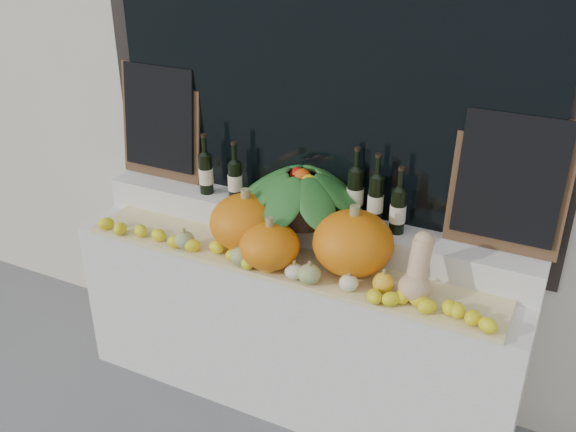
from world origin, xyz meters
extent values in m
cube|color=black|center=(0.00, 1.80, 1.90)|extent=(2.40, 0.04, 2.10)
cube|color=black|center=(0.00, 1.77, 1.90)|extent=(2.20, 0.02, 2.00)
cube|color=silver|center=(0.00, 1.52, 0.44)|extent=(2.30, 0.55, 0.88)
cube|color=silver|center=(0.00, 1.68, 0.96)|extent=(2.30, 0.25, 0.16)
cube|color=tan|center=(0.00, 1.40, 0.89)|extent=(2.10, 0.32, 0.02)
ellipsoid|color=orange|center=(-0.22, 1.44, 1.04)|extent=(0.47, 0.47, 0.27)
ellipsoid|color=orange|center=(0.32, 1.46, 1.05)|extent=(0.38, 0.38, 0.29)
ellipsoid|color=orange|center=(-0.03, 1.33, 1.01)|extent=(0.36, 0.36, 0.21)
ellipsoid|color=tan|center=(0.65, 1.36, 0.97)|extent=(0.14, 0.14, 0.12)
cylinder|color=tan|center=(0.65, 1.41, 1.08)|extent=(0.09, 0.14, 0.18)
sphere|color=tan|center=(0.65, 1.45, 1.15)|extent=(0.09, 0.09, 0.09)
ellipsoid|color=#39661E|center=(0.19, 1.28, 0.95)|extent=(0.11, 0.11, 0.09)
cylinder|color=olive|center=(0.19, 1.28, 1.01)|extent=(0.02, 0.02, 0.02)
ellipsoid|color=#39661E|center=(-0.16, 1.28, 0.95)|extent=(0.10, 0.10, 0.09)
cylinder|color=olive|center=(-0.16, 1.28, 1.01)|extent=(0.02, 0.02, 0.02)
ellipsoid|color=beige|center=(0.11, 1.28, 0.94)|extent=(0.09, 0.09, 0.07)
cylinder|color=olive|center=(0.11, 1.28, 0.99)|extent=(0.02, 0.02, 0.02)
ellipsoid|color=gold|center=(-0.02, 1.28, 0.97)|extent=(0.12, 0.12, 0.13)
cylinder|color=olive|center=(-0.02, 1.28, 1.05)|extent=(0.02, 0.02, 0.02)
ellipsoid|color=beige|center=(0.37, 1.30, 0.94)|extent=(0.09, 0.09, 0.07)
cylinder|color=olive|center=(0.37, 1.30, 0.99)|extent=(0.02, 0.02, 0.02)
ellipsoid|color=gold|center=(0.51, 1.35, 0.95)|extent=(0.09, 0.09, 0.10)
cylinder|color=olive|center=(0.51, 1.35, 1.01)|extent=(0.02, 0.02, 0.02)
ellipsoid|color=#39661E|center=(-0.49, 1.29, 0.95)|extent=(0.10, 0.10, 0.09)
cylinder|color=olive|center=(-0.49, 1.29, 1.00)|extent=(0.02, 0.02, 0.02)
cylinder|color=black|center=(-0.03, 1.66, 1.10)|extent=(0.45, 0.45, 0.11)
cylinder|color=black|center=(-0.58, 1.65, 1.15)|extent=(0.07, 0.07, 0.21)
cylinder|color=black|center=(-0.58, 1.65, 1.30)|extent=(0.03, 0.03, 0.10)
cylinder|color=beige|center=(-0.58, 1.65, 1.14)|extent=(0.08, 0.08, 0.08)
cylinder|color=black|center=(-0.58, 1.65, 1.36)|extent=(0.03, 0.03, 0.02)
cylinder|color=black|center=(-0.41, 1.66, 1.14)|extent=(0.07, 0.07, 0.20)
cylinder|color=black|center=(-0.41, 1.66, 1.29)|extent=(0.03, 0.03, 0.10)
cylinder|color=beige|center=(-0.41, 1.66, 1.13)|extent=(0.08, 0.08, 0.08)
cylinder|color=black|center=(-0.41, 1.66, 1.34)|extent=(0.03, 0.03, 0.02)
cylinder|color=black|center=(0.23, 1.72, 1.17)|extent=(0.08, 0.08, 0.25)
cylinder|color=black|center=(0.23, 1.72, 1.34)|extent=(0.03, 0.03, 0.10)
cylinder|color=beige|center=(0.23, 1.72, 1.16)|extent=(0.08, 0.08, 0.08)
cylinder|color=black|center=(0.23, 1.72, 1.40)|extent=(0.03, 0.03, 0.02)
cylinder|color=black|center=(0.34, 1.69, 1.17)|extent=(0.07, 0.07, 0.25)
cylinder|color=black|center=(0.34, 1.69, 1.34)|extent=(0.03, 0.03, 0.10)
cylinder|color=beige|center=(0.34, 1.69, 1.16)|extent=(0.08, 0.08, 0.08)
cylinder|color=black|center=(0.34, 1.69, 1.40)|extent=(0.03, 0.03, 0.02)
cylinder|color=black|center=(0.46, 1.67, 1.15)|extent=(0.07, 0.07, 0.22)
cylinder|color=black|center=(0.46, 1.67, 1.31)|extent=(0.03, 0.03, 0.10)
cylinder|color=beige|center=(0.46, 1.67, 1.14)|extent=(0.08, 0.08, 0.08)
cylinder|color=black|center=(0.46, 1.67, 1.36)|extent=(0.03, 0.03, 0.02)
cube|color=#4C331E|center=(-0.92, 1.75, 1.35)|extent=(0.50, 0.09, 0.62)
cube|color=black|center=(-0.92, 1.73, 1.38)|extent=(0.44, 0.08, 0.56)
cube|color=#4C331E|center=(0.92, 1.75, 1.35)|extent=(0.50, 0.09, 0.62)
cube|color=black|center=(0.92, 1.73, 1.38)|extent=(0.44, 0.08, 0.56)
camera|label=1|loc=(1.18, -0.94, 2.48)|focal=40.00mm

